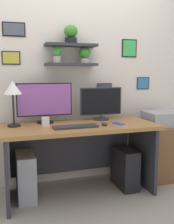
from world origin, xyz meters
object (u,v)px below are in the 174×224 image
coffee_mug (46,121)px  printer (161,119)px  drawer_cabinet (160,151)px  computer_tower_left (26,176)px  desk (78,143)px  cell_phone (119,123)px  monitor_right (101,103)px  keyboard (75,127)px  computer_tower_right (125,168)px  desk_lamp (13,91)px  computer_mouse (104,124)px  monitor_left (45,102)px

coffee_mug → printer: bearing=3.9°
drawer_cabinet → computer_tower_left: drawer_cabinet is taller
desk → cell_phone: bearing=-19.2°
coffee_mug → monitor_right: bearing=14.5°
keyboard → printer: printer is taller
desk → computer_tower_right: (0.53, -0.06, -0.32)m
desk → printer: 1.09m
desk_lamp → printer: desk_lamp is taller
printer → desk: bearing=-175.3°
monitor_right → drawer_cabinet: (0.75, -0.07, -0.61)m
monitor_right → computer_mouse: size_ratio=5.47×
keyboard → computer_tower_left: size_ratio=0.93×
desk_lamp → drawer_cabinet: bearing=1.1°
desk → computer_tower_left: 0.63m
monitor_left → drawer_cabinet: monitor_left is taller
desk → printer: size_ratio=4.22×
desk → drawer_cabinet: bearing=4.7°
keyboard → computer_mouse: size_ratio=4.89×
computer_tower_right → monitor_left: bearing=165.6°
coffee_mug → computer_tower_left: bearing=177.5°
desk_lamp → drawer_cabinet: (1.72, 0.03, -0.78)m
monitor_left → monitor_right: size_ratio=1.20×
computer_mouse → monitor_left: bearing=148.5°
monitor_left → cell_phone: size_ratio=4.22×
desk → desk_lamp: size_ratio=3.54×
computer_tower_left → computer_tower_right: (1.09, -0.06, -0.02)m
keyboard → coffee_mug: 0.32m
monitor_left → computer_mouse: size_ratio=6.56×
monitor_left → monitor_right: monitor_left is taller
desk → keyboard: bearing=-112.7°
desk → computer_tower_left: bearing=179.9°
desk → monitor_left: (-0.32, 0.16, 0.44)m
cell_phone → computer_tower_right: bearing=18.8°
desk_lamp → coffee_mug: size_ratio=5.03×
computer_tower_right → keyboard: bearing=-167.8°
computer_tower_right → monitor_right: bearing=134.0°
monitor_left → computer_tower_right: size_ratio=1.33×
desk_lamp → printer: bearing=1.1°
monitor_right → printer: monitor_right is taller
keyboard → computer_tower_right: 0.82m
computer_tower_right → coffee_mug: bearing=176.9°
monitor_right → coffee_mug: size_ratio=5.47×
computer_tower_left → monitor_right: bearing=10.5°
desk → monitor_right: bearing=26.9°
computer_mouse → computer_tower_left: bearing=167.4°
desk → computer_tower_right: desk is taller
monitor_left → printer: size_ratio=1.55×
computer_mouse → coffee_mug: coffee_mug is taller
printer → computer_tower_left: 1.71m
monitor_left → computer_tower_left: monitor_left is taller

